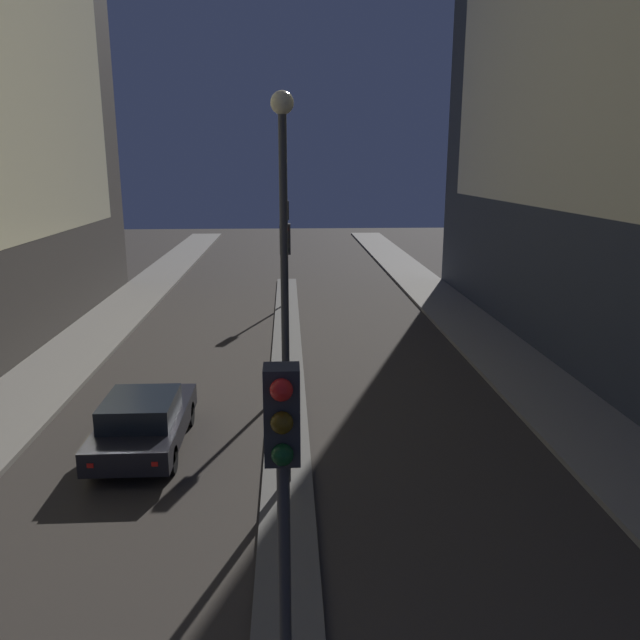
% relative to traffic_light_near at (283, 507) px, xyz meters
% --- Properties ---
extents(median_strip, '(1.10, 33.79, 0.12)m').
position_rel_traffic_light_near_xyz_m(median_strip, '(0.00, 14.90, -3.71)').
color(median_strip, '#56544F').
rests_on(median_strip, ground).
extents(traffic_light_near, '(0.32, 0.42, 5.00)m').
position_rel_traffic_light_near_xyz_m(traffic_light_near, '(0.00, 0.00, 0.00)').
color(traffic_light_near, '#383838').
rests_on(traffic_light_near, median_strip).
extents(traffic_light_mid, '(0.32, 0.42, 5.00)m').
position_rel_traffic_light_near_xyz_m(traffic_light_mid, '(0.00, 13.28, 0.00)').
color(traffic_light_mid, '#383838').
rests_on(traffic_light_mid, median_strip).
extents(traffic_light_far, '(0.32, 0.42, 5.00)m').
position_rel_traffic_light_near_xyz_m(traffic_light_far, '(0.00, 24.99, 0.00)').
color(traffic_light_far, '#383838').
rests_on(traffic_light_far, median_strip).
extents(street_lamp, '(0.45, 0.45, 8.05)m').
position_rel_traffic_light_near_xyz_m(street_lamp, '(0.00, 7.20, 1.43)').
color(street_lamp, '#383838').
rests_on(street_lamp, median_strip).
extents(car_left_lane, '(1.93, 4.32, 1.44)m').
position_rel_traffic_light_near_xyz_m(car_left_lane, '(-3.49, 9.21, -3.04)').
color(car_left_lane, black).
rests_on(car_left_lane, ground).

